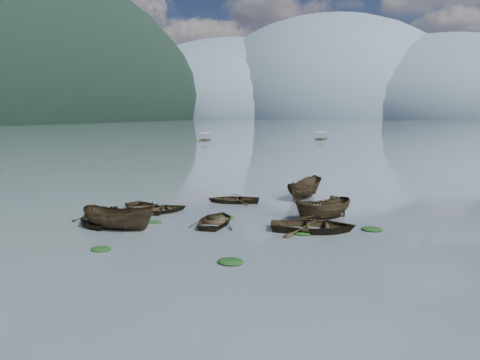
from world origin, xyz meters
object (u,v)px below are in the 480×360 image
(rowboat_3, at_px, (216,224))
(pontoon_left, at_px, (205,140))
(rowboat_0, at_px, (96,224))
(pontoon_centre, at_px, (321,139))

(rowboat_3, xyz_separation_m, pontoon_left, (-32.23, 84.92, 0.00))
(rowboat_0, height_order, pontoon_left, pontoon_left)
(rowboat_3, xyz_separation_m, pontoon_centre, (-2.18, 98.46, 0.00))
(rowboat_3, height_order, pontoon_left, pontoon_left)
(rowboat_3, bearing_deg, pontoon_centre, -92.23)
(pontoon_left, bearing_deg, rowboat_0, -81.05)
(rowboat_0, xyz_separation_m, pontoon_centre, (5.02, 100.64, 0.00))
(rowboat_0, bearing_deg, rowboat_3, -21.25)
(pontoon_left, bearing_deg, rowboat_3, -76.30)
(pontoon_left, xyz_separation_m, pontoon_centre, (30.04, 13.54, 0.00))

